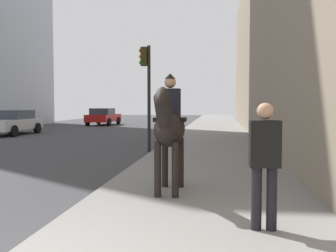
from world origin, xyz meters
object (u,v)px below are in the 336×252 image
car_mid_lane (103,116)px  mounted_horse_near (169,127)px  car_near_lane (13,122)px  pedestrian_greeting (265,157)px  traffic_light_near_curb (147,81)px

car_mid_lane → mounted_horse_near: bearing=-158.2°
car_near_lane → car_mid_lane: size_ratio=1.02×
mounted_horse_near → pedestrian_greeting: bearing=37.5°
pedestrian_greeting → traffic_light_near_curb: 9.95m
car_near_lane → traffic_light_near_curb: size_ratio=1.12×
mounted_horse_near → car_near_lane: 18.10m
pedestrian_greeting → traffic_light_near_curb: bearing=17.9°
mounted_horse_near → car_mid_lane: (25.31, 8.83, -0.63)m
mounted_horse_near → pedestrian_greeting: (-2.04, -1.53, -0.27)m
car_mid_lane → traffic_light_near_curb: traffic_light_near_curb is taller
car_near_lane → traffic_light_near_curb: bearing=53.3°
mounted_horse_near → car_mid_lane: bearing=-160.1°
pedestrian_greeting → car_near_lane: (16.39, 12.54, -0.35)m
mounted_horse_near → traffic_light_near_curb: size_ratio=0.57×
car_mid_lane → car_near_lane: bearing=171.3°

